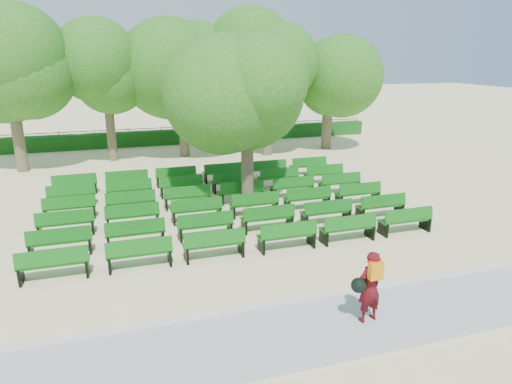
% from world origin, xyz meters
% --- Properties ---
extents(ground, '(120.00, 120.00, 0.00)m').
position_xyz_m(ground, '(0.00, 0.00, 0.00)').
color(ground, beige).
extents(paving, '(30.00, 2.20, 0.06)m').
position_xyz_m(paving, '(0.00, -7.40, 0.03)').
color(paving, '#A9AAA5').
rests_on(paving, ground).
extents(curb, '(30.00, 0.12, 0.10)m').
position_xyz_m(curb, '(0.00, -6.25, 0.05)').
color(curb, silver).
rests_on(curb, ground).
extents(hedge, '(26.00, 0.70, 0.90)m').
position_xyz_m(hedge, '(0.00, 14.00, 0.45)').
color(hedge, '#165016').
rests_on(hedge, ground).
extents(fence, '(26.00, 0.10, 1.02)m').
position_xyz_m(fence, '(0.00, 14.40, 0.00)').
color(fence, black).
rests_on(fence, ground).
extents(tree_line, '(21.80, 6.80, 7.04)m').
position_xyz_m(tree_line, '(0.00, 10.00, 0.00)').
color(tree_line, '#2F711E').
rests_on(tree_line, ground).
extents(bench_array, '(1.75, 0.63, 1.09)m').
position_xyz_m(bench_array, '(-0.40, 0.58, 0.09)').
color(bench_array, '#116214').
rests_on(bench_array, ground).
extents(tree_among, '(4.25, 4.25, 6.22)m').
position_xyz_m(tree_among, '(0.71, 0.82, 4.28)').
color(tree_among, brown).
rests_on(tree_among, ground).
extents(person, '(0.78, 0.49, 1.59)m').
position_xyz_m(person, '(0.92, -7.45, 0.88)').
color(person, '#4E0B11').
rests_on(person, ground).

